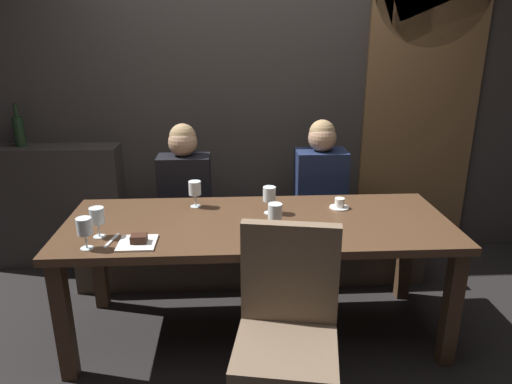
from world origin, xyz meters
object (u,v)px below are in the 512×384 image
object	(u,v)px
wine_glass_center_front	(195,189)
wine_glass_far_left	(97,217)
dining_table	(258,235)
diner_bearded	(321,174)
banquette_bench	(252,248)
dessert_plate	(138,241)
espresso_cup	(340,204)
fork_on_table	(111,241)
chair_near_side	(287,321)
wine_glass_end_left	(84,228)
wine_glass_near_right	(275,213)
diner_redhead	(185,178)
wine_glass_end_right	(269,195)
wine_bottle_dark_red	(19,130)

from	to	relation	value
wine_glass_center_front	wine_glass_far_left	bearing A→B (deg)	-138.37
dining_table	diner_bearded	bearing A→B (deg)	55.73
banquette_bench	dessert_plate	size ratio (longest dim) A/B	13.16
espresso_cup	fork_on_table	xyz separation A→B (m)	(-1.28, -0.41, -0.02)
chair_near_side	dessert_plate	world-z (taller)	chair_near_side
diner_bearded	wine_glass_end_left	xyz separation A→B (m)	(-1.37, -1.04, 0.06)
wine_glass_near_right	wine_glass_far_left	bearing A→B (deg)	-179.61
diner_redhead	espresso_cup	bearing A→B (deg)	-27.42
wine_glass_near_right	espresso_cup	distance (m)	0.56
chair_near_side	wine_glass_end_right	bearing A→B (deg)	90.89
wine_bottle_dark_red	wine_glass_center_front	xyz separation A→B (m)	(1.34, -0.80, -0.22)
chair_near_side	wine_glass_center_front	world-z (taller)	chair_near_side
espresso_cup	fork_on_table	size ratio (longest dim) A/B	0.71
espresso_cup	wine_glass_far_left	bearing A→B (deg)	-165.58
wine_glass_far_left	wine_glass_center_front	distance (m)	0.64
diner_redhead	banquette_bench	bearing A→B (deg)	1.17
wine_bottle_dark_red	wine_glass_far_left	distance (m)	1.51
diner_redhead	wine_glass_center_front	world-z (taller)	diner_redhead
wine_glass_end_right	wine_glass_end_left	bearing A→B (deg)	-155.62
wine_bottle_dark_red	wine_glass_center_front	size ratio (longest dim) A/B	1.99
wine_glass_far_left	wine_glass_center_front	xyz separation A→B (m)	(0.48, 0.42, -0.00)
wine_glass_near_right	wine_glass_end_right	distance (m)	0.28
wine_glass_end_right	fork_on_table	bearing A→B (deg)	-157.51
dining_table	espresso_cup	size ratio (longest dim) A/B	18.33
wine_bottle_dark_red	dessert_plate	xyz separation A→B (m)	(1.09, -1.32, -0.32)
banquette_bench	wine_glass_center_front	xyz separation A→B (m)	(-0.37, -0.45, 0.62)
wine_glass_end_left	wine_glass_end_right	world-z (taller)	same
chair_near_side	diner_redhead	size ratio (longest dim) A/B	1.35
wine_bottle_dark_red	wine_glass_end_right	xyz separation A→B (m)	(1.79, -0.93, -0.22)
diner_redhead	espresso_cup	distance (m)	1.11
dining_table	wine_glass_end_right	xyz separation A→B (m)	(0.08, 0.12, 0.20)
wine_glass_end_right	espresso_cup	xyz separation A→B (m)	(0.44, 0.06, -0.09)
dessert_plate	fork_on_table	xyz separation A→B (m)	(-0.14, 0.04, -0.01)
wine_glass_center_front	dessert_plate	world-z (taller)	wine_glass_center_front
wine_bottle_dark_red	dessert_plate	size ratio (longest dim) A/B	1.72
banquette_bench	wine_glass_end_right	distance (m)	0.86
banquette_bench	dessert_plate	xyz separation A→B (m)	(-0.63, -0.97, 0.53)
dessert_plate	chair_near_side	bearing A→B (deg)	-32.18
chair_near_side	dessert_plate	distance (m)	0.87
diner_redhead	wine_glass_center_front	size ratio (longest dim) A/B	4.42
banquette_bench	wine_glass_near_right	size ratio (longest dim) A/B	15.24
diner_bearded	wine_bottle_dark_red	bearing A→B (deg)	171.71
diner_redhead	wine_glass_end_left	size ratio (longest dim) A/B	4.42
diner_redhead	wine_glass_end_left	world-z (taller)	diner_redhead
dessert_plate	wine_glass_end_right	bearing A→B (deg)	29.00
fork_on_table	dessert_plate	bearing A→B (deg)	-4.11
banquette_bench	diner_redhead	bearing A→B (deg)	-178.83
diner_redhead	wine_glass_far_left	distance (m)	0.94
banquette_bench	wine_glass_far_left	size ratio (longest dim) A/B	15.24
wine_glass_center_front	wine_bottle_dark_red	bearing A→B (deg)	149.28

